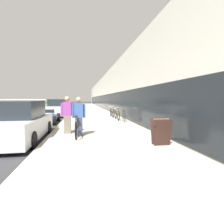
% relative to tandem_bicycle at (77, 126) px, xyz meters
% --- Properties ---
extents(sidewalk_slab, '(4.77, 70.00, 0.13)m').
position_rel_tandem_bicycle_xyz_m(sidewalk_slab, '(1.17, 18.45, -0.44)').
color(sidewalk_slab, '#B2AA99').
rests_on(sidewalk_slab, ground).
extents(storefront_facade, '(10.01, 70.00, 5.41)m').
position_rel_tandem_bicycle_xyz_m(storefront_facade, '(8.59, 26.45, 2.19)').
color(storefront_facade, silver).
rests_on(storefront_facade, ground).
extents(lawn_strip, '(6.49, 70.00, 0.03)m').
position_rel_tandem_bicycle_xyz_m(lawn_strip, '(-12.05, 22.45, -0.49)').
color(lawn_strip, '#3D7533').
rests_on(lawn_strip, ground).
extents(tandem_bicycle, '(0.52, 2.57, 0.89)m').
position_rel_tandem_bicycle_xyz_m(tandem_bicycle, '(0.00, 0.00, 0.00)').
color(tandem_bicycle, black).
rests_on(tandem_bicycle, sidewalk_slab).
extents(person_rider, '(0.56, 0.22, 1.65)m').
position_rel_tandem_bicycle_xyz_m(person_rider, '(0.11, -0.32, 0.45)').
color(person_rider, '#33384C').
rests_on(person_rider, sidewalk_slab).
extents(person_bystander, '(0.57, 0.22, 1.68)m').
position_rel_tandem_bicycle_xyz_m(person_bystander, '(-0.42, 0.34, 0.47)').
color(person_bystander, '#756B5B').
rests_on(person_bystander, sidewalk_slab).
extents(bike_rack_hoop, '(0.05, 0.60, 0.84)m').
position_rel_tandem_bicycle_xyz_m(bike_rack_hoop, '(3.03, 3.81, 0.13)').
color(bike_rack_hoop, black).
rests_on(bike_rack_hoop, sidewalk_slab).
extents(cruiser_bike_nearest, '(0.52, 1.81, 0.88)m').
position_rel_tandem_bicycle_xyz_m(cruiser_bike_nearest, '(2.80, 5.11, -0.01)').
color(cruiser_bike_nearest, black).
rests_on(cruiser_bike_nearest, sidewalk_slab).
extents(cruiser_bike_middle, '(0.52, 1.82, 0.90)m').
position_rel_tandem_bicycle_xyz_m(cruiser_bike_middle, '(2.79, 7.30, 0.00)').
color(cruiser_bike_middle, black).
rests_on(cruiser_bike_middle, sidewalk_slab).
extents(sandwich_board_sign, '(0.56, 0.56, 0.90)m').
position_rel_tandem_bicycle_xyz_m(sandwich_board_sign, '(2.89, -2.21, 0.07)').
color(sandwich_board_sign, '#331E19').
rests_on(sandwich_board_sign, sidewalk_slab).
extents(parked_sedan_curbside, '(1.84, 4.60, 1.68)m').
position_rel_tandem_bicycle_xyz_m(parked_sedan_curbside, '(-2.23, -0.16, 0.22)').
color(parked_sedan_curbside, silver).
rests_on(parked_sedan_curbside, ground).
extents(vintage_roadster_curbside, '(1.86, 3.90, 0.93)m').
position_rel_tandem_bicycle_xyz_m(vintage_roadster_curbside, '(-2.40, 5.02, -0.11)').
color(vintage_roadster_curbside, navy).
rests_on(vintage_roadster_curbside, ground).
extents(parked_sedan_far, '(1.82, 4.46, 1.67)m').
position_rel_tandem_bicycle_xyz_m(parked_sedan_far, '(-2.24, 10.33, 0.25)').
color(parked_sedan_far, silver).
rests_on(parked_sedan_far, ground).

